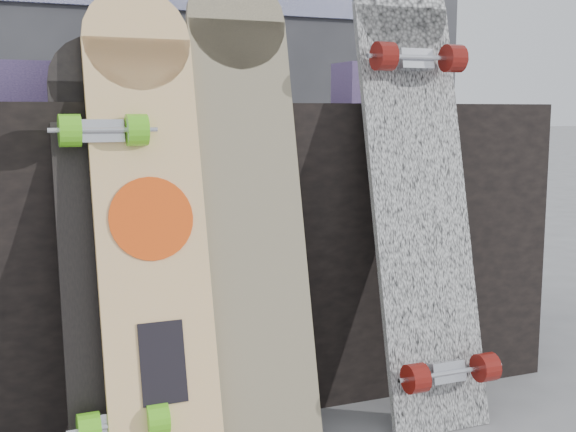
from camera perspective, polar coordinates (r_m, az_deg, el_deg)
name	(u,v)px	position (r m, az deg, el deg)	size (l,w,h in m)	color
vendor_table	(254,243)	(2.10, -2.73, -2.16)	(1.60, 0.60, 0.80)	black
booth	(180,27)	(2.90, -8.57, 14.55)	(2.40, 0.22, 2.20)	#2E2E33
merch_box_purple	(21,82)	(1.90, -20.31, 9.88)	(0.18, 0.12, 0.10)	#453976
merch_box_small	(363,84)	(2.16, 5.92, 10.35)	(0.14, 0.14, 0.12)	#453976
merch_box_flat	(244,94)	(2.18, -3.50, 9.57)	(0.22, 0.10, 0.06)	#D1B78C
longboard_geisha	(150,212)	(1.61, -10.84, 0.31)	(0.24, 0.30, 1.06)	#D5B290
longboard_celtic	(251,191)	(1.70, -2.95, 1.99)	(0.25, 0.29, 1.12)	#C8B588
longboard_cascadia	(419,179)	(1.84, 10.34, 2.89)	(0.27, 0.35, 1.18)	silver
skateboard_dark	(108,246)	(1.62, -14.01, -2.33)	(0.21, 0.29, 0.95)	black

